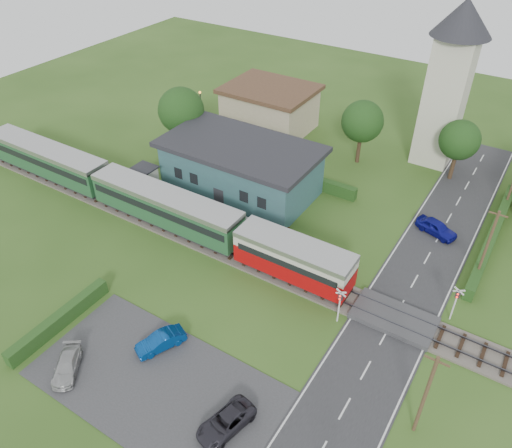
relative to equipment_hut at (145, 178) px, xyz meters
The scene contains 28 objects.
ground 18.82m from the equipment_hut, 16.11° to the right, with size 120.00×120.00×0.00m, color #2D4C19.
railway_track 18.36m from the equipment_hut, 10.08° to the right, with size 76.00×3.20×0.49m.
road 28.53m from the equipment_hut, 10.52° to the right, with size 6.00×70.00×0.05m, color #28282B.
car_park 23.90m from the equipment_hut, 46.19° to the right, with size 17.00×9.00×0.08m, color #333335.
crossing_deck 28.22m from the equipment_hut, ahead, with size 6.20×3.40×0.45m, color #333335.
platform 8.14m from the equipment_hut, ahead, with size 30.00×3.00×0.45m, color gray.
equipment_hut is the anchor object (origin of this frame).
station_building 9.92m from the equipment_hut, 35.92° to the left, with size 16.00×9.00×5.30m.
train 4.03m from the equipment_hut, 52.93° to the right, with size 43.20×2.90×3.40m.
church_tower 33.48m from the equipment_hut, 44.75° to the left, with size 6.00×6.00×17.60m.
house_west 20.05m from the equipment_hut, 81.38° to the left, with size 10.80×8.80×5.50m.
hedge_carpark 18.61m from the equipment_hut, 67.85° to the right, with size 0.80×9.00×1.20m, color #193814.
hedge_roadside 33.98m from the equipment_hut, 18.54° to the left, with size 0.80×18.00×1.20m, color #193814.
hedge_station 13.09m from the equipment_hut, 52.16° to the left, with size 22.00×0.80×1.30m, color #193814.
tree_a 9.73m from the equipment_hut, 102.80° to the left, with size 5.20×5.20×8.00m.
tree_b 24.16m from the equipment_hut, 48.05° to the left, with size 4.60×4.60×7.34m.
tree_c 32.81m from the equipment_hut, 37.29° to the left, with size 4.20×4.20×6.78m.
utility_pole_b 34.14m from the equipment_hut, 19.18° to the right, with size 1.40×0.22×7.00m.
utility_pole_c 32.61m from the equipment_hut, ahead, with size 1.40×0.22×7.00m.
crossing_signal_near 25.04m from the equipment_hut, 12.94° to the right, with size 0.84×0.28×3.28m.
crossing_signal_far 31.61m from the equipment_hut, ahead, with size 0.84×0.28×3.28m.
streetlamp_west 15.39m from the equipment_hut, 105.12° to the left, with size 0.30×0.30×5.15m.
car_on_road 29.05m from the equipment_hut, 18.44° to the left, with size 1.58×3.92×1.33m, color navy.
car_park_blue 20.87m from the equipment_hut, 44.86° to the right, with size 1.26×3.62×1.19m, color navy.
car_park_silver 22.46m from the equipment_hut, 61.42° to the right, with size 1.48×3.64×1.06m, color #A5A5A5.
car_park_dark 28.29m from the equipment_hut, 37.83° to the right, with size 1.84×3.99×1.11m, color #26252C.
pedestrian_near 16.70m from the equipment_hut, ahead, with size 0.57×0.38×1.57m, color gray.
pedestrian_far 0.76m from the equipment_hut, ahead, with size 0.94×0.74×1.94m, color gray.
Camera 1 is at (15.06, -25.61, 28.77)m, focal length 35.00 mm.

